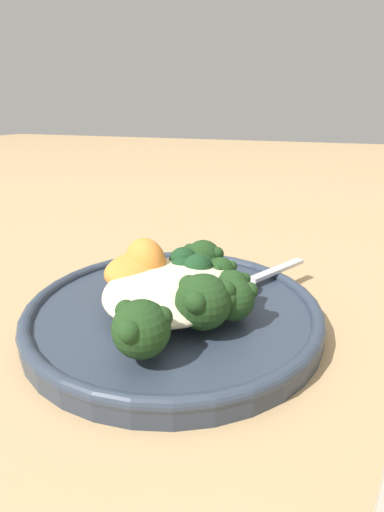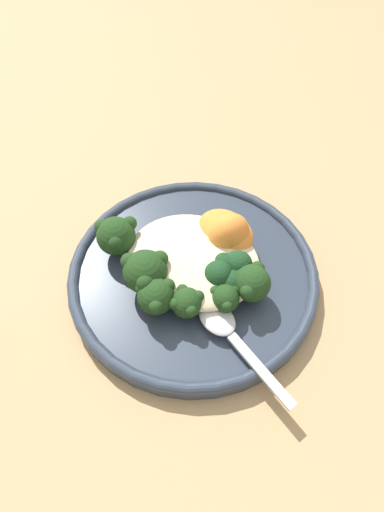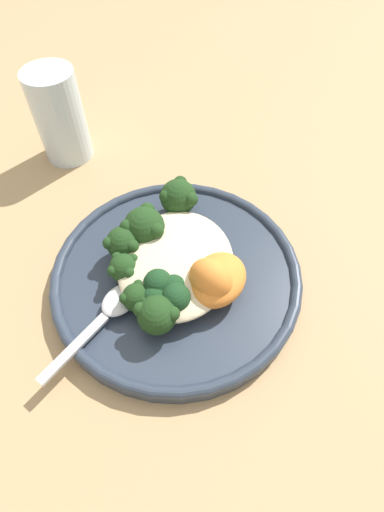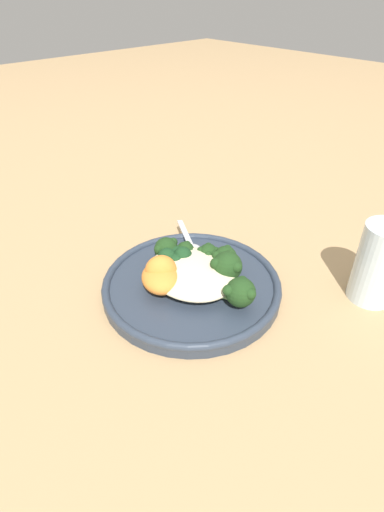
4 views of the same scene
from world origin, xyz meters
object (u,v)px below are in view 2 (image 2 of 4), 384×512
at_px(quinoa_mound, 193,259).
at_px(spoon, 225,328).
at_px(sweet_potato_chunk_1, 229,234).
at_px(plate, 193,272).
at_px(broccoli_stalk_0, 129,237).
at_px(sweet_potato_chunk_0, 225,232).
at_px(kale_tuft, 230,274).
at_px(broccoli_stalk_4, 216,284).
at_px(broccoli_stalk_5, 244,279).
at_px(broccoli_stalk_3, 189,292).
at_px(broccoli_stalk_1, 153,269).
at_px(broccoli_stalk_2, 161,291).

bearing_deg(quinoa_mound, spoon, -42.76).
bearing_deg(sweet_potato_chunk_1, plate, -120.57).
distance_m(broccoli_stalk_0, sweet_potato_chunk_0, 0.10).
bearing_deg(kale_tuft, quinoa_mound, 175.54).
relative_size(broccoli_stalk_4, sweet_potato_chunk_1, 1.84).
bearing_deg(plate, broccoli_stalk_5, -3.79).
distance_m(sweet_potato_chunk_0, sweet_potato_chunk_1, 0.01).
bearing_deg(sweet_potato_chunk_0, kale_tuft, -62.55).
height_order(broccoli_stalk_4, broccoli_stalk_5, broccoli_stalk_5).
height_order(broccoli_stalk_4, kale_tuft, kale_tuft).
xyz_separation_m(quinoa_mound, broccoli_stalk_3, (0.01, -0.04, 0.00)).
height_order(broccoli_stalk_5, sweet_potato_chunk_0, broccoli_stalk_5).
bearing_deg(broccoli_stalk_3, kale_tuft, 122.20).
bearing_deg(plate, spoon, -43.07).
distance_m(plate, broccoli_stalk_4, 0.04).
distance_m(broccoli_stalk_3, broccoli_stalk_5, 0.05).
bearing_deg(plate, quinoa_mound, 169.04).
distance_m(plate, broccoli_stalk_0, 0.08).
bearing_deg(spoon, kale_tuft, 136.54).
xyz_separation_m(broccoli_stalk_3, sweet_potato_chunk_0, (0.00, 0.08, 0.00)).
height_order(plate, spoon, spoon).
distance_m(broccoli_stalk_5, sweet_potato_chunk_0, 0.06).
height_order(sweet_potato_chunk_1, spoon, sweet_potato_chunk_1).
relative_size(broccoli_stalk_3, broccoli_stalk_4, 1.05).
relative_size(broccoli_stalk_1, broccoli_stalk_3, 1.11).
bearing_deg(broccoli_stalk_4, kale_tuft, 97.11).
height_order(broccoli_stalk_5, spoon, broccoli_stalk_5).
height_order(broccoli_stalk_2, broccoli_stalk_4, broccoli_stalk_2).
xyz_separation_m(sweet_potato_chunk_1, spoon, (0.03, -0.09, -0.02)).
distance_m(plate, broccoli_stalk_1, 0.05).
xyz_separation_m(broccoli_stalk_0, broccoli_stalk_4, (0.10, -0.01, -0.01)).
distance_m(broccoli_stalk_2, spoon, 0.07).
bearing_deg(sweet_potato_chunk_0, quinoa_mound, -111.65).
relative_size(broccoli_stalk_2, spoon, 0.91).
distance_m(broccoli_stalk_2, broccoli_stalk_3, 0.03).
xyz_separation_m(broccoli_stalk_4, sweet_potato_chunk_0, (-0.02, 0.06, 0.00)).
bearing_deg(kale_tuft, broccoli_stalk_2, -139.16).
bearing_deg(broccoli_stalk_5, broccoli_stalk_0, -163.75).
height_order(broccoli_stalk_3, broccoli_stalk_4, broccoli_stalk_3).
bearing_deg(broccoli_stalk_5, broccoli_stalk_3, -126.99).
xyz_separation_m(plate, sweet_potato_chunk_1, (0.02, 0.04, 0.03)).
height_order(quinoa_mound, broccoli_stalk_0, broccoli_stalk_0).
bearing_deg(broccoli_stalk_3, quinoa_mound, -178.78).
distance_m(quinoa_mound, spoon, 0.08).
bearing_deg(broccoli_stalk_0, sweet_potato_chunk_1, -170.00).
relative_size(broccoli_stalk_4, sweet_potato_chunk_0, 1.30).
xyz_separation_m(broccoli_stalk_2, sweet_potato_chunk_1, (0.03, 0.09, 0.01)).
relative_size(quinoa_mound, spoon, 1.19).
relative_size(broccoli_stalk_0, broccoli_stalk_2, 1.25).
height_order(quinoa_mound, spoon, quinoa_mound).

